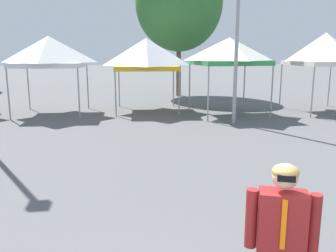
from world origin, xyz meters
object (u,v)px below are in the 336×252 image
canopy_tent_center (49,52)px  canopy_tent_behind_center (229,51)px  person_foreground (281,242)px  canopy_tent_far_right (325,49)px  canopy_tent_right_of_center (146,54)px  tree_behind_tents_right (179,3)px

canopy_tent_center → canopy_tent_behind_center: (7.62, -1.29, 0.01)m
canopy_tent_center → person_foreground: size_ratio=1.89×
canopy_tent_behind_center → canopy_tent_center: bearing=170.4°
canopy_tent_behind_center → person_foreground: size_ratio=1.85×
canopy_tent_center → person_foreground: canopy_tent_center is taller
canopy_tent_center → person_foreground: 14.31m
canopy_tent_center → canopy_tent_far_right: bearing=-5.3°
canopy_tent_right_of_center → person_foreground: size_ratio=1.85×
canopy_tent_far_right → person_foreground: 14.85m
canopy_tent_behind_center → canopy_tent_far_right: canopy_tent_far_right is taller
canopy_tent_behind_center → canopy_tent_far_right: size_ratio=0.93×
canopy_tent_center → tree_behind_tents_right: 9.19m
canopy_tent_center → canopy_tent_behind_center: canopy_tent_center is taller
canopy_tent_center → person_foreground: bearing=-72.7°
canopy_tent_behind_center → person_foreground: canopy_tent_behind_center is taller
person_foreground → tree_behind_tents_right: size_ratio=0.21×
canopy_tent_behind_center → canopy_tent_far_right: bearing=2.2°
canopy_tent_center → canopy_tent_behind_center: 7.73m
canopy_tent_right_of_center → tree_behind_tents_right: 6.64m
canopy_tent_center → tree_behind_tents_right: bearing=40.4°
person_foreground → tree_behind_tents_right: 19.91m
canopy_tent_behind_center → canopy_tent_far_right: (4.49, 0.17, 0.10)m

